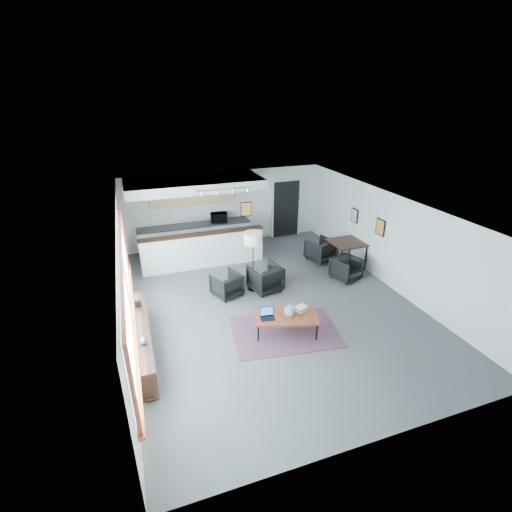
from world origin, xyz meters
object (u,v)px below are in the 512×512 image
object	(u,v)px
coffee_table	(286,316)
armchair_right	(265,277)
ceramic_pot	(290,311)
floor_lamp	(253,240)
book_stack	(301,308)
armchair_left	(227,284)
dining_chair_far	(320,251)
laptop	(267,315)
dining_table	(347,244)
microwave	(219,217)
dining_chair_near	(346,269)

from	to	relation	value
coffee_table	armchair_right	xyz separation A→B (m)	(0.25, 2.03, -0.02)
ceramic_pot	floor_lamp	size ratio (longest dim) A/B	0.16
ceramic_pot	book_stack	size ratio (longest dim) A/B	0.71
armchair_left	armchair_right	world-z (taller)	armchair_right
coffee_table	book_stack	bearing A→B (deg)	29.86
dining_chair_far	floor_lamp	bearing A→B (deg)	4.22
coffee_table	armchair_right	world-z (taller)	armchair_right
laptop	book_stack	bearing A→B (deg)	10.91
dining_table	laptop	bearing A→B (deg)	-144.85
coffee_table	book_stack	xyz separation A→B (m)	(0.43, 0.10, 0.08)
ceramic_pot	microwave	distance (m)	5.57
book_stack	microwave	bearing A→B (deg)	96.30
dining_table	dining_chair_far	world-z (taller)	dining_table
laptop	dining_chair_far	world-z (taller)	laptop
ceramic_pot	book_stack	bearing A→B (deg)	23.34
laptop	dining_table	world-z (taller)	dining_table
armchair_right	dining_table	size ratio (longest dim) A/B	0.82
laptop	armchair_right	distance (m)	2.08
armchair_right	dining_chair_near	distance (m)	2.49
armchair_left	dining_table	distance (m)	4.06
laptop	ceramic_pot	bearing A→B (deg)	-5.15
dining_chair_near	dining_chair_far	xyz separation A→B (m)	(-0.09, 1.43, 0.03)
coffee_table	armchair_left	distance (m)	2.23
armchair_right	book_stack	bearing A→B (deg)	82.21
armchair_right	floor_lamp	xyz separation A→B (m)	(-0.30, 0.13, 1.07)
book_stack	floor_lamp	distance (m)	2.32
microwave	dining_table	bearing A→B (deg)	-32.58
book_stack	dining_chair_near	bearing A→B (deg)	37.19
dining_chair_far	laptop	bearing A→B (deg)	27.76
ceramic_pot	floor_lamp	xyz separation A→B (m)	(-0.12, 2.21, 0.88)
dining_chair_near	dining_chair_far	size ratio (longest dim) A/B	0.92
floor_lamp	dining_chair_near	bearing A→B (deg)	-6.21
dining_table	microwave	world-z (taller)	microwave
ceramic_pot	dining_table	bearing A→B (deg)	40.67
armchair_left	dining_chair_far	size ratio (longest dim) A/B	1.04
coffee_table	microwave	bearing A→B (deg)	108.24
armchair_left	floor_lamp	distance (m)	1.37
coffee_table	laptop	bearing A→B (deg)	-173.01
book_stack	armchair_left	bearing A→B (deg)	122.76
dining_table	armchair_right	bearing A→B (deg)	-168.74
book_stack	floor_lamp	size ratio (longest dim) A/B	0.22
dining_table	armchair_left	bearing A→B (deg)	-172.32
ceramic_pot	dining_chair_far	xyz separation A→B (m)	(2.58, 3.33, -0.26)
coffee_table	dining_chair_far	world-z (taller)	dining_chair_far
armchair_right	coffee_table	bearing A→B (deg)	69.96
floor_lamp	microwave	xyz separation A→B (m)	(-0.12, 3.33, -0.36)
floor_lamp	laptop	bearing A→B (deg)	-100.41
dining_chair_near	microwave	size ratio (longest dim) A/B	1.13
armchair_right	floor_lamp	distance (m)	1.12
armchair_left	book_stack	bearing A→B (deg)	100.95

